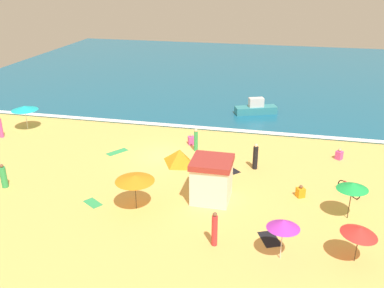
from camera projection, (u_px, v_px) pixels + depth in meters
The scene contains 24 objects.
ground_plane at pixel (163, 157), 30.72m from camera, with size 60.00×60.00×0.00m, color #EDBC60.
ocean_water at pixel (222, 71), 55.87m from camera, with size 60.00×44.00×0.10m, color #196084.
wave_breaker_foam at pixel (183, 126), 36.34m from camera, with size 57.00×0.70×0.01m, color white.
lifeguard_cabana at pixel (212, 179), 24.57m from camera, with size 2.36×2.34×2.60m.
beach_umbrella_0 at pixel (360, 231), 19.13m from camera, with size 1.76×1.73×1.95m.
beach_umbrella_1 at pixel (135, 178), 23.34m from camera, with size 2.70×2.70×2.13m.
beach_umbrella_2 at pixel (283, 224), 19.22m from camera, with size 2.10×2.10×2.17m.
beach_umbrella_3 at pixel (353, 186), 22.40m from camera, with size 2.22×2.21×2.23m.
beach_umbrella_4 at pixel (25, 108), 35.22m from camera, with size 2.45×2.45×2.08m.
beach_tent at pixel (180, 157), 29.25m from camera, with size 2.70×2.43×1.15m.
parked_bicycle at pixel (349, 189), 25.45m from camera, with size 1.17×1.47×0.76m.
beachgoer_0 at pixel (300, 192), 25.20m from camera, with size 0.61×0.61×0.79m.
beachgoer_1 at pixel (255, 157), 28.54m from camera, with size 0.48×0.48×1.85m.
beachgoer_2 at pixel (215, 229), 20.58m from camera, with size 0.37×0.37×1.89m.
beachgoer_3 at pixel (339, 155), 30.17m from camera, with size 0.59×0.59×0.84m.
beachgoer_4 at pixel (0, 127), 33.90m from camera, with size 0.34×0.34×1.79m.
beachgoer_5 at pixel (4, 177), 26.17m from camera, with size 0.50×0.50×1.60m.
beachgoer_7 at pixel (191, 140), 32.72m from camera, with size 0.61×0.61×0.85m.
beachgoer_8 at pixel (196, 140), 31.41m from camera, with size 0.38×0.38×1.75m.
beach_towel_0 at pixel (270, 239), 21.37m from camera, with size 1.34×1.61×0.01m.
beach_towel_2 at pixel (230, 169), 28.81m from camera, with size 1.64×1.62×0.01m.
beach_towel_3 at pixel (93, 203), 24.63m from camera, with size 1.36×1.21×0.01m.
beach_towel_4 at pixel (117, 152), 31.46m from camera, with size 1.48×1.74×0.01m.
small_boat_0 at pixel (256, 108), 39.28m from camera, with size 4.03×2.48×1.53m.
Camera 1 is at (8.25, -26.79, 12.77)m, focal length 39.17 mm.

